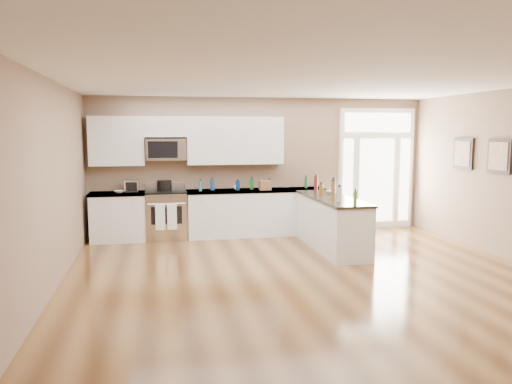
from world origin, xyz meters
TOP-DOWN VIEW (x-y plane):
  - ground at (0.00, 0.00)m, footprint 8.00×8.00m
  - room_shell at (0.00, 0.00)m, footprint 8.00×8.00m
  - back_cabinet_left at (-2.87, 3.69)m, footprint 1.10×0.66m
  - back_cabinet_right at (-0.16, 3.69)m, footprint 2.85×0.66m
  - peninsula_cabinet at (0.93, 2.24)m, footprint 0.69×2.32m
  - upper_cabinet_left at (-2.88, 3.83)m, footprint 1.04×0.33m
  - upper_cabinet_right at (-0.57, 3.83)m, footprint 1.94×0.33m
  - upper_cabinet_short at (-1.95, 3.83)m, footprint 0.82×0.33m
  - microwave at (-1.95, 3.80)m, footprint 0.78×0.41m
  - entry_door at (2.55, 3.95)m, footprint 1.70×0.10m
  - wall_art_near at (3.47, 2.20)m, footprint 0.05×0.58m
  - wall_art_far at (3.47, 1.20)m, footprint 0.05×0.58m
  - kitchen_range at (-1.97, 3.69)m, footprint 0.79×0.70m
  - stockpot at (-2.00, 3.73)m, footprint 0.33×0.33m
  - toaster_oven at (-2.62, 3.75)m, footprint 0.28×0.23m
  - cardboard_box at (-0.01, 3.56)m, footprint 0.23×0.17m
  - bowl_left at (-2.85, 3.65)m, footprint 0.23×0.23m
  - bowl_peninsula at (1.10, 2.80)m, footprint 0.22×0.22m
  - cup_counter at (-0.56, 3.70)m, footprint 0.13×0.13m
  - counter_bottles at (0.31, 2.93)m, footprint 2.38×2.41m

SIDE VIEW (x-z plane):
  - ground at x=0.00m, z-range 0.00..0.00m
  - peninsula_cabinet at x=0.93m, z-range -0.04..0.90m
  - back_cabinet_right at x=-0.16m, z-range -0.03..0.91m
  - back_cabinet_left at x=-2.87m, z-range -0.03..0.91m
  - kitchen_range at x=-1.97m, z-range -0.06..1.02m
  - bowl_left at x=-2.85m, z-range 0.94..0.98m
  - bowl_peninsula at x=1.10m, z-range 0.94..0.99m
  - cup_counter at x=-0.56m, z-range 0.94..1.03m
  - cardboard_box at x=-0.01m, z-range 0.94..1.13m
  - toaster_oven at x=-2.62m, z-range 0.94..1.17m
  - counter_bottles at x=0.31m, z-range 0.90..1.21m
  - stockpot at x=-2.00m, z-range 0.95..1.17m
  - entry_door at x=2.55m, z-range 0.00..2.60m
  - wall_art_near at x=3.47m, z-range 1.41..1.99m
  - wall_art_far at x=3.47m, z-range 1.41..1.99m
  - room_shell at x=0.00m, z-range -2.29..5.71m
  - microwave at x=-1.95m, z-range 1.55..1.97m
  - upper_cabinet_left at x=-2.88m, z-range 1.45..2.40m
  - upper_cabinet_right at x=-0.57m, z-range 1.45..2.40m
  - upper_cabinet_short at x=-1.95m, z-range 2.00..2.40m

